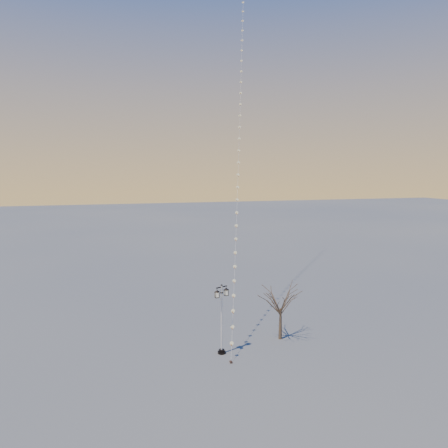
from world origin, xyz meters
name	(u,v)px	position (x,y,z in m)	size (l,w,h in m)	color
ground	(220,355)	(0.00, 0.00, 0.00)	(300.00, 300.00, 0.00)	slate
street_lamp	(222,316)	(0.16, 0.21, 2.87)	(1.24, 0.80, 5.19)	black
bare_tree	(281,300)	(5.39, 1.55, 3.15)	(2.73, 2.73, 4.53)	#4E3C2A
kite_train	(239,111)	(5.66, 12.87, 19.20)	(11.26, 29.35, 38.64)	#39251B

